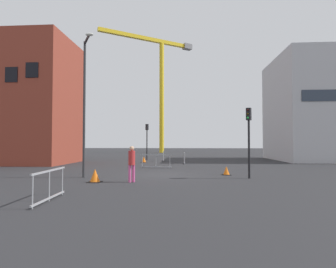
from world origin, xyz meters
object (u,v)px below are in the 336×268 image
traffic_light_crosswalk (249,131)px  traffic_cone_on_verge (144,160)px  traffic_cone_by_barrier (95,176)px  pedestrian_walking (132,161)px  streetlamp_tall (85,97)px  traffic_cone_striped (226,171)px  traffic_light_island (147,136)px  construction_crane (159,75)px

traffic_light_crosswalk → traffic_cone_on_verge: traffic_light_crosswalk is taller
traffic_cone_by_barrier → pedestrian_walking: bearing=3.3°
traffic_light_crosswalk → traffic_cone_on_verge: bearing=123.8°
traffic_cone_by_barrier → traffic_light_crosswalk: bearing=13.5°
streetlamp_tall → traffic_cone_striped: (8.39, 1.95, -4.41)m
traffic_cone_on_verge → streetlamp_tall: bearing=-97.2°
traffic_light_crosswalk → traffic_light_island: size_ratio=0.96×
streetlamp_tall → traffic_light_island: bearing=85.4°
traffic_cone_striped → streetlamp_tall: bearing=-166.9°
traffic_light_island → traffic_cone_on_verge: 4.55m
streetlamp_tall → traffic_light_crosswalk: size_ratio=2.00×
traffic_light_crosswalk → traffic_cone_by_barrier: (-8.23, -1.98, -2.37)m
pedestrian_walking → traffic_light_crosswalk: bearing=16.4°
construction_crane → traffic_cone_on_verge: construction_crane is taller
construction_crane → streetlamp_tall: 39.56m
streetlamp_tall → construction_crane: bearing=89.3°
streetlamp_tall → traffic_cone_striped: size_ratio=14.80×
traffic_light_island → traffic_cone_by_barrier: size_ratio=6.19×
construction_crane → pedestrian_walking: size_ratio=12.41×
construction_crane → traffic_cone_by_barrier: 42.47m
traffic_light_island → traffic_cone_on_verge: traffic_light_island is taller
construction_crane → traffic_cone_on_verge: (1.06, -25.87, -15.23)m
traffic_cone_by_barrier → traffic_cone_striped: (7.19, 3.56, -0.07)m
traffic_light_island → pedestrian_walking: 17.63m
streetlamp_tall → traffic_cone_striped: 9.67m
traffic_cone_by_barrier → streetlamp_tall: bearing=126.5°
traffic_light_crosswalk → pedestrian_walking: bearing=-163.6°
traffic_cone_by_barrier → traffic_cone_on_verge: size_ratio=1.13×
streetlamp_tall → traffic_cone_by_barrier: streetlamp_tall is taller
streetlamp_tall → traffic_light_crosswalk: 9.64m
construction_crane → streetlamp_tall: construction_crane is taller
pedestrian_walking → traffic_cone_striped: size_ratio=3.42×
traffic_light_island → traffic_cone_by_barrier: 17.73m
streetlamp_tall → pedestrian_walking: size_ratio=4.33×
construction_crane → traffic_light_island: (0.81, -22.09, -12.71)m
traffic_cone_by_barrier → traffic_cone_striped: traffic_cone_by_barrier is taller
traffic_light_crosswalk → traffic_cone_on_verge: 14.40m
pedestrian_walking → traffic_cone_on_verge: 13.78m
traffic_light_crosswalk → traffic_cone_striped: size_ratio=7.40×
construction_crane → traffic_cone_striped: bearing=-77.6°
streetlamp_tall → traffic_cone_striped: bearing=13.1°
streetlamp_tall → traffic_cone_striped: streetlamp_tall is taller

